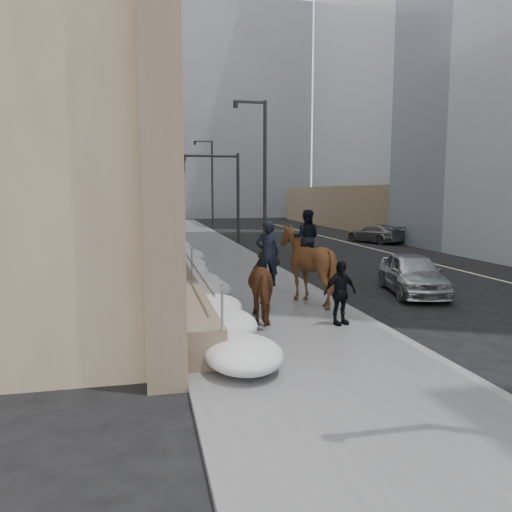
{
  "coord_description": "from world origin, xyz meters",
  "views": [
    {
      "loc": [
        -3.17,
        -10.98,
        3.48
      ],
      "look_at": [
        -0.16,
        2.45,
        1.7
      ],
      "focal_mm": 35.0,
      "sensor_mm": 36.0,
      "label": 1
    }
  ],
  "objects_px": {
    "car_grey": "(375,234)",
    "mounted_horse_right": "(306,262)",
    "mounted_horse_left": "(268,282)",
    "car_silver": "(413,273)",
    "pedestrian": "(340,293)"
  },
  "relations": [
    {
      "from": "mounted_horse_left",
      "to": "mounted_horse_right",
      "type": "distance_m",
      "value": 2.51
    },
    {
      "from": "pedestrian",
      "to": "car_grey",
      "type": "xyz_separation_m",
      "value": [
        10.64,
        19.82,
        -0.31
      ]
    },
    {
      "from": "mounted_horse_left",
      "to": "mounted_horse_right",
      "type": "bearing_deg",
      "value": -126.82
    },
    {
      "from": "mounted_horse_right",
      "to": "car_silver",
      "type": "xyz_separation_m",
      "value": [
        4.1,
        0.87,
        -0.65
      ]
    },
    {
      "from": "car_grey",
      "to": "mounted_horse_right",
      "type": "bearing_deg",
      "value": 37.11
    },
    {
      "from": "mounted_horse_left",
      "to": "mounted_horse_right",
      "type": "relative_size",
      "value": 0.93
    },
    {
      "from": "mounted_horse_left",
      "to": "pedestrian",
      "type": "bearing_deg",
      "value": 157.98
    },
    {
      "from": "mounted_horse_left",
      "to": "pedestrian",
      "type": "height_order",
      "value": "mounted_horse_left"
    },
    {
      "from": "mounted_horse_left",
      "to": "car_grey",
      "type": "bearing_deg",
      "value": -117.62
    },
    {
      "from": "mounted_horse_right",
      "to": "car_silver",
      "type": "relative_size",
      "value": 0.68
    },
    {
      "from": "pedestrian",
      "to": "car_grey",
      "type": "bearing_deg",
      "value": 48.03
    },
    {
      "from": "mounted_horse_right",
      "to": "mounted_horse_left",
      "type": "bearing_deg",
      "value": 71.13
    },
    {
      "from": "pedestrian",
      "to": "car_silver",
      "type": "relative_size",
      "value": 0.39
    },
    {
      "from": "mounted_horse_right",
      "to": "car_grey",
      "type": "relative_size",
      "value": 0.65
    },
    {
      "from": "mounted_horse_right",
      "to": "car_grey",
      "type": "bearing_deg",
      "value": -98.53
    }
  ]
}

